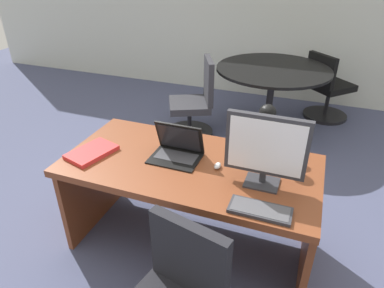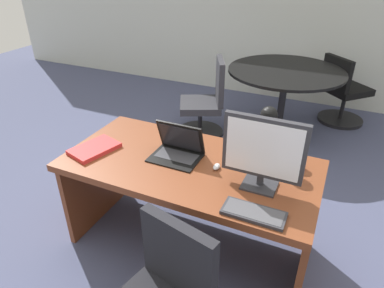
% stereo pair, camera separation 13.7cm
% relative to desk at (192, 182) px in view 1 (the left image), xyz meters
% --- Properties ---
extents(ground, '(12.00, 12.00, 0.00)m').
position_rel_desk_xyz_m(ground, '(0.00, 1.46, -0.54)').
color(ground, '#474C6B').
extents(desk, '(1.67, 0.82, 0.73)m').
position_rel_desk_xyz_m(desk, '(0.00, 0.00, 0.00)').
color(desk, brown).
rests_on(desk, ground).
extents(monitor, '(0.47, 0.16, 0.45)m').
position_rel_desk_xyz_m(monitor, '(0.48, -0.11, 0.44)').
color(monitor, '#2D2D33').
rests_on(monitor, desk).
extents(laptop, '(0.33, 0.25, 0.23)m').
position_rel_desk_xyz_m(laptop, '(-0.11, 0.02, 0.26)').
color(laptop, black).
rests_on(laptop, desk).
extents(keyboard, '(0.33, 0.14, 0.02)m').
position_rel_desk_xyz_m(keyboard, '(0.52, -0.36, 0.20)').
color(keyboard, '#2D2D33').
rests_on(keyboard, desk).
extents(mouse, '(0.04, 0.07, 0.03)m').
position_rel_desk_xyz_m(mouse, '(0.19, -0.04, 0.20)').
color(mouse, silver).
rests_on(mouse, desk).
extents(desk_lamp, '(0.12, 0.15, 0.38)m').
position_rel_desk_xyz_m(desk_lamp, '(0.43, 0.21, 0.46)').
color(desk_lamp, black).
rests_on(desk_lamp, desk).
extents(book, '(0.29, 0.36, 0.03)m').
position_rel_desk_xyz_m(book, '(-0.67, -0.17, 0.20)').
color(book, red).
rests_on(book, desk).
extents(coffee_mug, '(0.11, 0.08, 0.10)m').
position_rel_desk_xyz_m(coffee_mug, '(0.63, 0.20, 0.24)').
color(coffee_mug, purple).
rests_on(coffee_mug, desk).
extents(meeting_table, '(1.28, 1.28, 0.79)m').
position_rel_desk_xyz_m(meeting_table, '(0.21, 2.04, 0.06)').
color(meeting_table, black).
rests_on(meeting_table, ground).
extents(meeting_chair_near, '(0.62, 0.61, 0.91)m').
position_rel_desk_xyz_m(meeting_chair_near, '(-0.59, 1.66, -0.19)').
color(meeting_chair_near, black).
rests_on(meeting_chair_near, ground).
extents(meeting_chair_far, '(0.66, 0.66, 0.86)m').
position_rel_desk_xyz_m(meeting_chair_far, '(0.83, 2.69, -0.19)').
color(meeting_chair_far, black).
rests_on(meeting_chair_far, ground).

